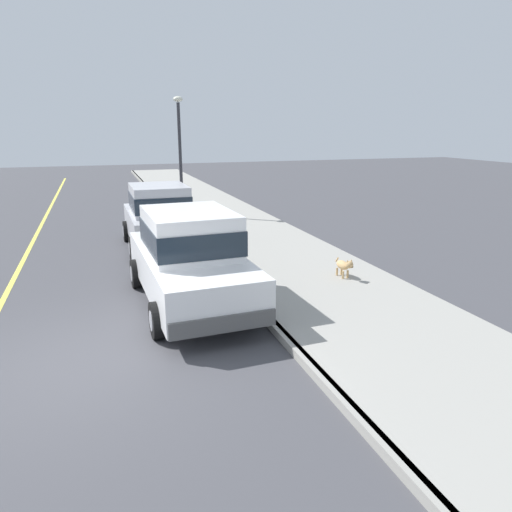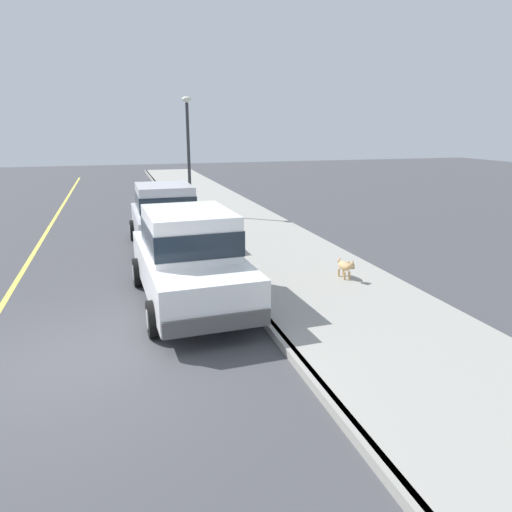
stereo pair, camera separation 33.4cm
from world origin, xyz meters
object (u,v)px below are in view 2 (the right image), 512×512
dog_tan (346,266)px  car_silver_hatchback (165,215)px  car_white_sedan (189,256)px  street_lamp (188,142)px

dog_tan → car_silver_hatchback: bearing=127.4°
car_white_sedan → street_lamp: (1.48, 9.24, 1.92)m
car_white_sedan → car_silver_hatchback: (0.02, 4.75, -0.01)m
dog_tan → car_white_sedan: bearing=-177.7°
dog_tan → street_lamp: bearing=102.8°
car_silver_hatchback → dog_tan: bearing=-52.6°
car_white_sedan → dog_tan: bearing=2.3°
car_white_sedan → dog_tan: size_ratio=6.18×
car_white_sedan → dog_tan: car_white_sedan is taller
dog_tan → street_lamp: 9.65m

